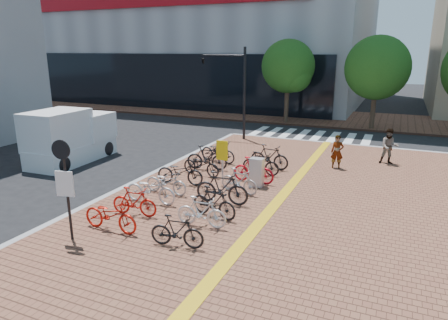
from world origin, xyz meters
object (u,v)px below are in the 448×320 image
at_px(bike_1, 134,202).
at_px(notice_sign, 65,178).
at_px(bike_0, 110,215).
at_px(box_truck, 70,137).
at_px(bike_7, 218,151).
at_px(utility_box, 257,172).
at_px(bike_6, 207,158).
at_px(bike_4, 180,172).
at_px(bike_5, 201,164).
at_px(bike_11, 222,188).
at_px(bike_13, 254,170).
at_px(bike_3, 166,182).
at_px(bike_14, 261,163).
at_px(bike_9, 201,212).
at_px(bike_2, 151,189).
at_px(pedestrian_b, 389,146).
at_px(bike_10, 214,202).
at_px(traffic_light_pole, 225,76).
at_px(bike_15, 269,157).
at_px(bike_8, 177,231).
at_px(yellow_sign, 222,154).
at_px(bike_12, 239,181).
at_px(pedestrian_a, 337,152).

relative_size(bike_1, notice_sign, 0.55).
distance_m(bike_0, box_truck, 9.13).
bearing_deg(bike_7, utility_box, -120.37).
bearing_deg(bike_6, bike_7, -7.83).
xyz_separation_m(bike_4, bike_5, (0.25, 1.37, -0.03)).
xyz_separation_m(bike_0, bike_11, (2.15, 3.31, 0.08)).
bearing_deg(bike_13, bike_5, 93.56).
bearing_deg(bike_3, bike_7, 1.93).
bearing_deg(utility_box, box_truck, 178.85).
xyz_separation_m(bike_13, bike_14, (-0.07, 1.13, -0.02)).
bearing_deg(bike_1, bike_9, -93.19).
bearing_deg(bike_2, bike_7, -2.62).
bearing_deg(pedestrian_b, bike_9, -125.34).
bearing_deg(bike_10, traffic_light_pole, 33.61).
relative_size(bike_2, bike_13, 1.10).
distance_m(bike_15, pedestrian_b, 5.77).
bearing_deg(bike_13, utility_box, -140.03).
bearing_deg(bike_5, bike_15, -38.71).
relative_size(bike_9, pedestrian_b, 0.96).
bearing_deg(bike_14, bike_5, 118.15).
relative_size(bike_13, utility_box, 1.54).
distance_m(bike_2, box_truck, 7.72).
bearing_deg(bike_6, bike_0, 169.61).
distance_m(bike_7, bike_10, 6.55).
relative_size(bike_2, bike_10, 1.15).
height_order(bike_0, bike_1, bike_0).
relative_size(bike_4, bike_8, 1.26).
xyz_separation_m(utility_box, traffic_light_pole, (-4.80, 7.86, 3.14)).
xyz_separation_m(bike_4, utility_box, (2.88, 1.00, 0.06)).
bearing_deg(bike_6, pedestrian_b, -71.26).
relative_size(bike_9, bike_14, 0.96).
height_order(bike_7, yellow_sign, yellow_sign).
bearing_deg(bike_14, bike_4, 136.47).
bearing_deg(bike_1, bike_3, -2.32).
relative_size(bike_0, bike_3, 1.08).
height_order(bike_9, traffic_light_pole, traffic_light_pole).
distance_m(bike_13, utility_box, 0.45).
height_order(bike_14, notice_sign, notice_sign).
xyz_separation_m(bike_2, bike_11, (2.31, 0.96, 0.07)).
bearing_deg(bike_12, bike_3, 126.24).
bearing_deg(bike_10, yellow_sign, 30.96).
height_order(bike_10, pedestrian_b, pedestrian_b).
xyz_separation_m(bike_3, traffic_light_pole, (-1.99, 10.03, 3.25)).
bearing_deg(box_truck, bike_3, -18.91).
distance_m(bike_0, utility_box, 6.15).
distance_m(bike_12, box_truck, 9.47).
relative_size(pedestrian_a, notice_sign, 0.52).
relative_size(bike_8, bike_10, 0.92).
bearing_deg(traffic_light_pole, bike_8, -71.66).
relative_size(bike_8, bike_15, 0.84).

